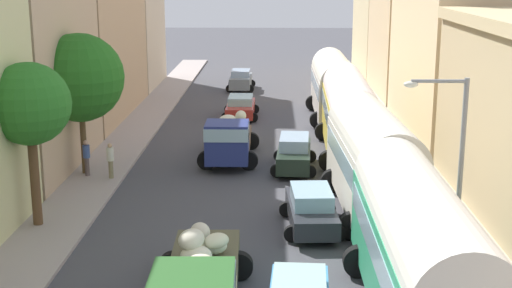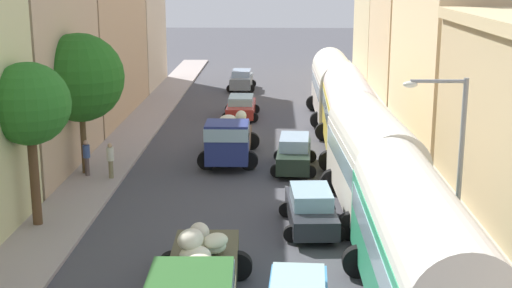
{
  "view_description": "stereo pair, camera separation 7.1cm",
  "coord_description": "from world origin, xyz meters",
  "px_view_note": "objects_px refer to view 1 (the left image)",
  "views": [
    {
      "loc": [
        0.75,
        -11.15,
        9.36
      ],
      "look_at": [
        0.0,
        20.32,
        1.58
      ],
      "focal_mm": 50.22,
      "sensor_mm": 36.0,
      "label": 1
    },
    {
      "loc": [
        0.82,
        -11.15,
        9.36
      ],
      "look_at": [
        0.0,
        20.32,
        1.58
      ],
      "focal_mm": 50.22,
      "sensor_mm": 36.0,
      "label": 2
    }
  ],
  "objects_px": {
    "car_4": "(294,153)",
    "pedestrian_0": "(110,159)",
    "car_0": "(241,107)",
    "car_3": "(311,209)",
    "streetlamp_near": "(452,158)",
    "pedestrian_1": "(87,156)",
    "cargo_truck_0": "(197,287)",
    "car_1": "(241,80)",
    "parked_bus_2": "(349,110)",
    "cargo_truck_1": "(229,139)",
    "parked_bus_0": "(419,246)",
    "parked_bus_1": "(373,156)",
    "parked_bus_3": "(334,84)"
  },
  "relations": [
    {
      "from": "car_4",
      "to": "pedestrian_0",
      "type": "height_order",
      "value": "pedestrian_0"
    },
    {
      "from": "car_0",
      "to": "car_3",
      "type": "xyz_separation_m",
      "value": [
        3.49,
        -19.93,
        0.04
      ]
    },
    {
      "from": "car_0",
      "to": "streetlamp_near",
      "type": "distance_m",
      "value": 25.06
    },
    {
      "from": "pedestrian_1",
      "to": "cargo_truck_0",
      "type": "bearing_deg",
      "value": -64.92
    },
    {
      "from": "car_1",
      "to": "pedestrian_1",
      "type": "height_order",
      "value": "pedestrian_1"
    },
    {
      "from": "parked_bus_2",
      "to": "streetlamp_near",
      "type": "bearing_deg",
      "value": -83.65
    },
    {
      "from": "cargo_truck_1",
      "to": "car_3",
      "type": "bearing_deg",
      "value": -68.48
    },
    {
      "from": "parked_bus_0",
      "to": "parked_bus_2",
      "type": "relative_size",
      "value": 0.99
    },
    {
      "from": "parked_bus_1",
      "to": "car_3",
      "type": "xyz_separation_m",
      "value": [
        -2.41,
        -1.74,
        -1.55
      ]
    },
    {
      "from": "car_3",
      "to": "pedestrian_0",
      "type": "xyz_separation_m",
      "value": [
        -8.7,
        5.84,
        0.25
      ]
    },
    {
      "from": "parked_bus_3",
      "to": "pedestrian_0",
      "type": "height_order",
      "value": "parked_bus_3"
    },
    {
      "from": "pedestrian_0",
      "to": "car_4",
      "type": "bearing_deg",
      "value": 14.14
    },
    {
      "from": "cargo_truck_1",
      "to": "pedestrian_1",
      "type": "relative_size",
      "value": 3.69
    },
    {
      "from": "parked_bus_3",
      "to": "cargo_truck_0",
      "type": "distance_m",
      "value": 28.0
    },
    {
      "from": "parked_bus_1",
      "to": "car_1",
      "type": "distance_m",
      "value": 29.69
    },
    {
      "from": "car_0",
      "to": "car_4",
      "type": "height_order",
      "value": "car_4"
    },
    {
      "from": "cargo_truck_0",
      "to": "cargo_truck_1",
      "type": "distance_m",
      "value": 16.7
    },
    {
      "from": "car_1",
      "to": "pedestrian_0",
      "type": "height_order",
      "value": "pedestrian_0"
    },
    {
      "from": "parked_bus_1",
      "to": "car_4",
      "type": "distance_m",
      "value": 6.97
    },
    {
      "from": "parked_bus_0",
      "to": "parked_bus_1",
      "type": "height_order",
      "value": "parked_bus_1"
    },
    {
      "from": "parked_bus_1",
      "to": "parked_bus_0",
      "type": "bearing_deg",
      "value": -90.0
    },
    {
      "from": "streetlamp_near",
      "to": "cargo_truck_0",
      "type": "bearing_deg",
      "value": -152.58
    },
    {
      "from": "cargo_truck_1",
      "to": "parked_bus_2",
      "type": "bearing_deg",
      "value": 15.64
    },
    {
      "from": "parked_bus_3",
      "to": "streetlamp_near",
      "type": "distance_m",
      "value": 23.63
    },
    {
      "from": "car_0",
      "to": "pedestrian_1",
      "type": "xyz_separation_m",
      "value": [
        -6.38,
        -13.71,
        0.32
      ]
    },
    {
      "from": "cargo_truck_0",
      "to": "pedestrian_0",
      "type": "height_order",
      "value": "cargo_truck_0"
    },
    {
      "from": "car_1",
      "to": "car_3",
      "type": "distance_m",
      "value": 30.95
    },
    {
      "from": "cargo_truck_0",
      "to": "pedestrian_0",
      "type": "distance_m",
      "value": 14.49
    },
    {
      "from": "cargo_truck_1",
      "to": "parked_bus_0",
      "type": "bearing_deg",
      "value": -69.86
    },
    {
      "from": "car_0",
      "to": "pedestrian_0",
      "type": "xyz_separation_m",
      "value": [
        -5.21,
        -14.09,
        0.29
      ]
    },
    {
      "from": "car_1",
      "to": "streetlamp_near",
      "type": "xyz_separation_m",
      "value": [
        7.98,
        -34.48,
        2.95
      ]
    },
    {
      "from": "cargo_truck_0",
      "to": "streetlamp_near",
      "type": "relative_size",
      "value": 1.23
    },
    {
      "from": "parked_bus_0",
      "to": "parked_bus_3",
      "type": "relative_size",
      "value": 1.11
    },
    {
      "from": "parked_bus_3",
      "to": "car_0",
      "type": "bearing_deg",
      "value": 178.1
    },
    {
      "from": "pedestrian_1",
      "to": "parked_bus_0",
      "type": "bearing_deg",
      "value": -47.66
    },
    {
      "from": "parked_bus_0",
      "to": "streetlamp_near",
      "type": "relative_size",
      "value": 1.6
    },
    {
      "from": "cargo_truck_1",
      "to": "car_4",
      "type": "xyz_separation_m",
      "value": [
        3.16,
        -1.13,
        -0.4
      ]
    },
    {
      "from": "parked_bus_3",
      "to": "pedestrian_1",
      "type": "xyz_separation_m",
      "value": [
        -12.28,
        -13.52,
        -1.21
      ]
    },
    {
      "from": "cargo_truck_0",
      "to": "pedestrian_1",
      "type": "xyz_separation_m",
      "value": [
        -6.48,
        13.85,
        -0.17
      ]
    },
    {
      "from": "parked_bus_2",
      "to": "parked_bus_0",
      "type": "bearing_deg",
      "value": -90.0
    },
    {
      "from": "pedestrian_0",
      "to": "streetlamp_near",
      "type": "bearing_deg",
      "value": -37.11
    },
    {
      "from": "car_0",
      "to": "car_1",
      "type": "relative_size",
      "value": 1.07
    },
    {
      "from": "parked_bus_1",
      "to": "cargo_truck_0",
      "type": "bearing_deg",
      "value": -121.75
    },
    {
      "from": "parked_bus_0",
      "to": "parked_bus_2",
      "type": "distance_m",
      "value": 18.0
    },
    {
      "from": "parked_bus_2",
      "to": "car_3",
      "type": "relative_size",
      "value": 2.34
    },
    {
      "from": "parked_bus_2",
      "to": "parked_bus_3",
      "type": "distance_m",
      "value": 9.0
    },
    {
      "from": "car_0",
      "to": "car_3",
      "type": "height_order",
      "value": "car_3"
    },
    {
      "from": "car_0",
      "to": "car_4",
      "type": "xyz_separation_m",
      "value": [
        3.08,
        -12.0,
        0.09
      ]
    },
    {
      "from": "parked_bus_0",
      "to": "car_4",
      "type": "bearing_deg",
      "value": 100.52
    },
    {
      "from": "cargo_truck_0",
      "to": "car_3",
      "type": "xyz_separation_m",
      "value": [
        3.38,
        7.64,
        -0.45
      ]
    }
  ]
}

